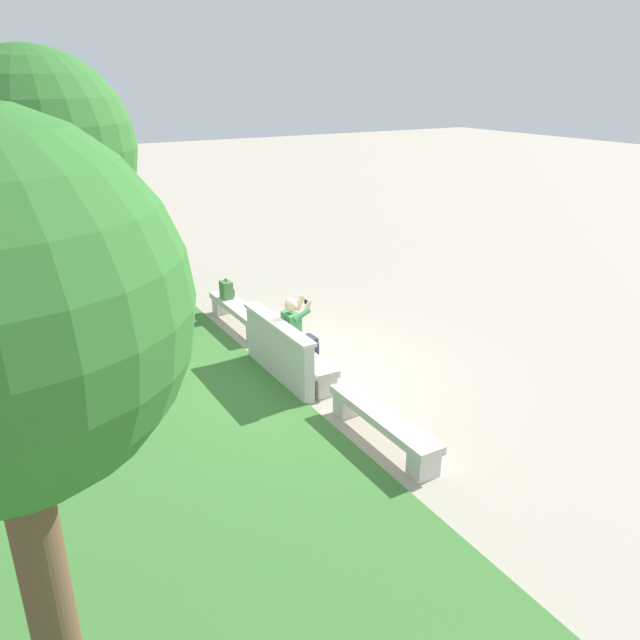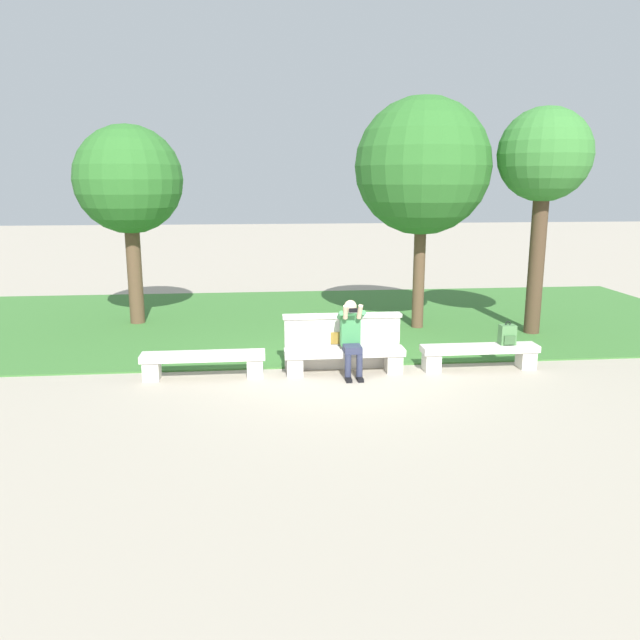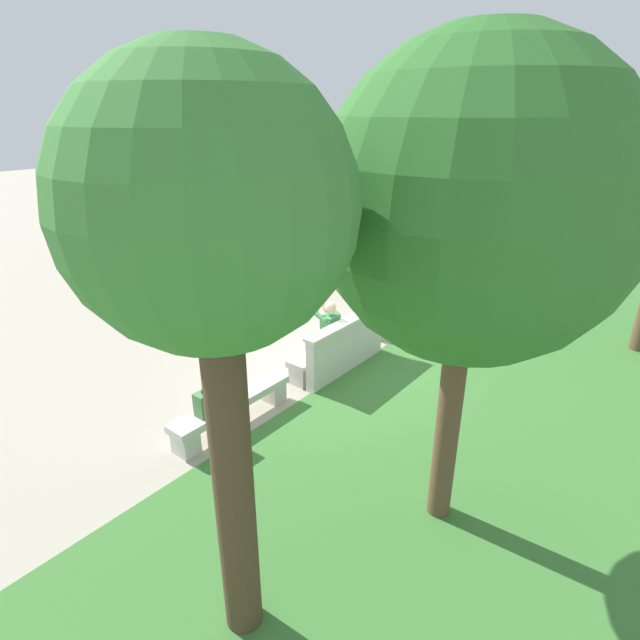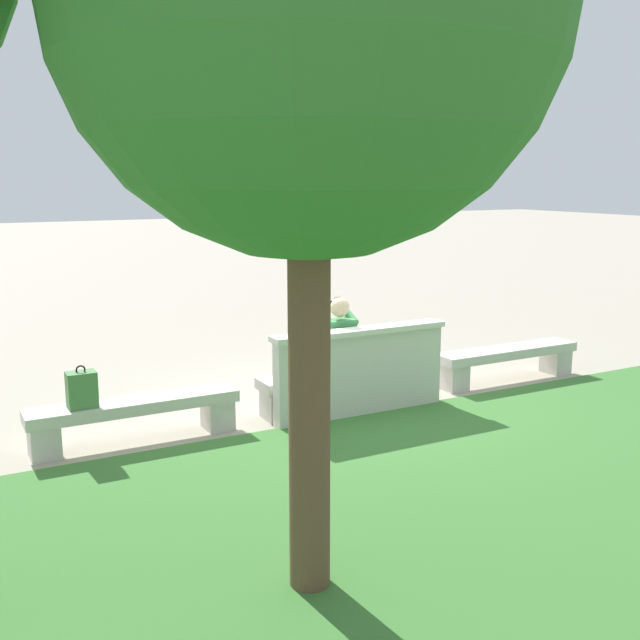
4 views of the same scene
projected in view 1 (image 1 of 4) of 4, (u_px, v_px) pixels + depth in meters
The scene contains 10 objects.
ground_plane at pixel (297, 373), 10.61m from camera, with size 80.00×80.00×0.00m, color #A89E8C.
grass_strip at pixel (16, 444), 8.55m from camera, with size 19.09×8.00×0.03m, color #3D7533.
bench_main at pixel (383, 423), 8.51m from camera, with size 2.14×0.40×0.45m.
bench_near at pixel (297, 357), 10.50m from camera, with size 2.14×0.40×0.45m.
bench_mid at pixel (238, 312), 12.49m from camera, with size 2.14×0.40×0.45m.
backrest_wall_with_plaque at pixel (278, 350), 10.26m from camera, with size 2.16×0.24×1.01m.
person_photographer at pixel (298, 330), 10.46m from camera, with size 0.47×0.72×1.32m.
backpack at pixel (227, 290), 12.78m from camera, with size 0.28×0.24×0.43m.
tree_left_background at pixel (35, 150), 9.48m from camera, with size 3.01×3.01×5.18m.
tree_right_background at pixel (62, 128), 11.74m from camera, with size 1.98×1.98×4.90m.
Camera 1 is at (-8.44, 4.47, 4.72)m, focal length 35.00 mm.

